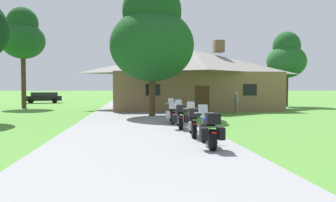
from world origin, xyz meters
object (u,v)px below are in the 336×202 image
Objects in this scene: tree_left_far at (23,36)px; tree_right_of_lodge at (286,57)px; motorcycle_silver_farthest_in_row at (172,113)px; parked_black_suv_far_left at (43,97)px; motorcycle_orange_second_in_row at (193,122)px; motorcycle_blue_nearest_to_camera at (209,130)px; bystander_gray_shirt_near_lodge at (236,101)px; tree_by_lodge_front at (152,36)px; motorcycle_blue_third_in_row at (180,117)px.

tree_left_far is 1.24× the size of tree_right_of_lodge.
parked_black_suv_far_left is at bearing 119.90° from motorcycle_silver_farthest_in_row.
tree_left_far is 26.62m from tree_right_of_lodge.
motorcycle_blue_nearest_to_camera is at bearing -83.18° from motorcycle_orange_second_in_row.
bystander_gray_shirt_near_lodge reaches higher than motorcycle_blue_nearest_to_camera.
parked_black_suv_far_left is at bearing 120.45° from tree_by_lodge_front.
motorcycle_blue_nearest_to_camera is at bearing -121.43° from tree_right_of_lodge.
bystander_gray_shirt_near_lodge reaches higher than motorcycle_orange_second_in_row.
tree_right_of_lodge reaches higher than bystander_gray_shirt_near_lodge.
motorcycle_blue_third_in_row is 0.43× the size of parked_black_suv_far_left.
parked_black_suv_far_left is (-0.95, 10.68, -6.19)m from tree_left_far.
tree_right_of_lodge is 1.60× the size of parked_black_suv_far_left.
motorcycle_blue_nearest_to_camera is at bearing -171.38° from parked_black_suv_far_left.
bystander_gray_shirt_near_lodge is (5.50, 13.83, 0.32)m from motorcycle_blue_nearest_to_camera.
tree_by_lodge_front is at bearing 101.00° from motorcycle_blue_third_in_row.
motorcycle_silver_farthest_in_row is 29.65m from parked_black_suv_far_left.
motorcycle_blue_nearest_to_camera and motorcycle_blue_third_in_row have the same top height.
motorcycle_blue_nearest_to_camera is 1.00× the size of motorcycle_silver_farthest_in_row.
parked_black_suv_far_left is at bearing 114.13° from motorcycle_blue_nearest_to_camera.
tree_by_lodge_front is (-14.82, -10.64, 0.27)m from tree_right_of_lodge.
tree_right_of_lodge reaches higher than motorcycle_blue_nearest_to_camera.
motorcycle_blue_nearest_to_camera is 2.48m from motorcycle_orange_second_in_row.
tree_right_of_lodge is at bearing -125.33° from parked_black_suv_far_left.
bystander_gray_shirt_near_lodge is at bearing 69.81° from motorcycle_orange_second_in_row.
tree_by_lodge_front reaches higher than motorcycle_orange_second_in_row.
bystander_gray_shirt_near_lodge is 8.14m from tree_by_lodge_front.
motorcycle_blue_nearest_to_camera is 12.94m from tree_by_lodge_front.
tree_right_of_lodge is (13.98, 17.67, 4.57)m from motorcycle_blue_third_in_row.
motorcycle_orange_second_in_row is at bearing -84.57° from motorcycle_silver_farthest_in_row.
bystander_gray_shirt_near_lodge is (5.75, 6.70, 0.32)m from motorcycle_silver_farthest_in_row.
bystander_gray_shirt_near_lodge is 27.53m from parked_black_suv_far_left.
tree_left_far is 1.06× the size of tree_by_lodge_front.
motorcycle_silver_farthest_in_row is at bearing 96.17° from motorcycle_blue_third_in_row.
motorcycle_blue_nearest_to_camera is at bearing -27.23° from bystander_gray_shirt_near_lodge.
motorcycle_blue_nearest_to_camera and motorcycle_orange_second_in_row have the same top height.
motorcycle_orange_second_in_row is 0.23× the size of tree_by_lodge_front.
tree_left_far reaches higher than motorcycle_blue_nearest_to_camera.
parked_black_suv_far_left is (-13.66, 31.08, 0.16)m from motorcycle_orange_second_in_row.
motorcycle_silver_farthest_in_row is at bearing -51.54° from tree_left_far.
tree_left_far is (-12.71, 20.40, 6.34)m from motorcycle_orange_second_in_row.
parked_black_suv_far_left is at bearing 95.11° from tree_left_far.
motorcycle_orange_second_in_row is 0.27× the size of tree_right_of_lodge.
motorcycle_silver_farthest_in_row is at bearing -166.61° from parked_black_suv_far_left.
motorcycle_orange_second_in_row is at bearing -31.57° from bystander_gray_shirt_near_lodge.
motorcycle_blue_third_in_row is at bearing -168.31° from parked_black_suv_far_left.
tree_by_lodge_front is 25.49m from parked_black_suv_far_left.
bystander_gray_shirt_near_lodge is 12.80m from tree_right_of_lodge.
motorcycle_orange_second_in_row is at bearing -84.18° from tree_by_lodge_front.
tree_by_lodge_front is at bearing 101.87° from motorcycle_silver_farthest_in_row.
motorcycle_blue_third_in_row is 2.22m from motorcycle_silver_farthest_in_row.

